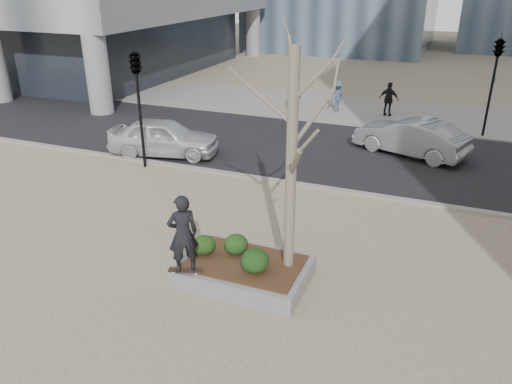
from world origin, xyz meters
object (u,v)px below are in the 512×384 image
at_px(skateboarder, 183,234).
at_px(police_car, 164,137).
at_px(skateboard, 185,271).
at_px(planter, 244,271).

height_order(skateboarder, police_car, skateboarder).
height_order(skateboard, skateboarder, skateboarder).
distance_m(planter, police_car, 9.54).
xyz_separation_m(planter, skateboard, (-1.10, -0.88, 0.26)).
bearing_deg(police_car, skateboarder, -158.65).
bearing_deg(skateboard, police_car, 106.88).
relative_size(planter, police_car, 0.69).
bearing_deg(skateboarder, skateboard, -145.38).
height_order(planter, skateboard, skateboard).
height_order(planter, police_car, police_car).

